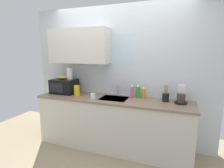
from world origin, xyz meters
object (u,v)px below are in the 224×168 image
at_px(cereal_canister, 77,91).
at_px(utensil_crock, 166,97).
at_px(dish_soap_bottle_green, 138,92).
at_px(mug_white, 93,96).
at_px(banana_bunch, 62,77).
at_px(dish_soap_bottle_orange, 144,93).
at_px(microwave, 64,86).
at_px(paper_towel_roll, 70,73).
at_px(dish_soap_bottle_pink, 132,91).
at_px(coffee_maker, 181,97).

distance_m(cereal_canister, utensil_crock, 1.54).
relative_size(dish_soap_bottle_green, mug_white, 2.47).
height_order(banana_bunch, dish_soap_bottle_orange, banana_bunch).
relative_size(microwave, utensil_crock, 1.69).
distance_m(banana_bunch, dish_soap_bottle_green, 1.47).
bearing_deg(microwave, paper_towel_roll, 27.17).
height_order(paper_towel_roll, dish_soap_bottle_pink, paper_towel_roll).
distance_m(coffee_maker, dish_soap_bottle_green, 0.70).
bearing_deg(utensil_crock, paper_towel_roll, -179.36).
xyz_separation_m(banana_bunch, mug_white, (0.76, -0.19, -0.26)).
height_order(dish_soap_bottle_pink, utensil_crock, utensil_crock).
xyz_separation_m(coffee_maker, utensil_crock, (-0.23, 0.01, -0.03)).
height_order(microwave, banana_bunch, banana_bunch).
relative_size(dish_soap_bottle_green, dish_soap_bottle_orange, 1.14).
bearing_deg(dish_soap_bottle_pink, microwave, -174.62).
distance_m(dish_soap_bottle_pink, mug_white, 0.68).
distance_m(coffee_maker, mug_white, 1.42).
height_order(dish_soap_bottle_pink, dish_soap_bottle_orange, dish_soap_bottle_pink).
bearing_deg(dish_soap_bottle_pink, dish_soap_bottle_green, 14.80).
bearing_deg(mug_white, banana_bunch, 165.94).
height_order(dish_soap_bottle_pink, mug_white, dish_soap_bottle_pink).
relative_size(coffee_maker, dish_soap_bottle_green, 1.19).
xyz_separation_m(paper_towel_roll, utensil_crock, (1.77, 0.02, -0.31)).
height_order(microwave, paper_towel_roll, paper_towel_roll).
distance_m(coffee_maker, cereal_canister, 1.77).
bearing_deg(banana_bunch, cereal_canister, -14.38).
bearing_deg(paper_towel_roll, coffee_maker, 0.24).
height_order(dish_soap_bottle_green, utensil_crock, utensil_crock).
xyz_separation_m(microwave, dish_soap_bottle_orange, (1.50, 0.15, -0.04)).
height_order(paper_towel_roll, dish_soap_bottle_green, paper_towel_roll).
bearing_deg(dish_soap_bottle_pink, utensil_crock, -5.27).
height_order(dish_soap_bottle_green, cereal_canister, dish_soap_bottle_green).
bearing_deg(mug_white, utensil_crock, 12.60).
bearing_deg(microwave, cereal_canister, -16.13).
height_order(microwave, utensil_crock, utensil_crock).
xyz_separation_m(banana_bunch, cereal_canister, (0.39, -0.10, -0.21)).
bearing_deg(microwave, mug_white, -14.88).
bearing_deg(dish_soap_bottle_pink, cereal_canister, -167.11).
height_order(dish_soap_bottle_orange, utensil_crock, utensil_crock).
height_order(microwave, coffee_maker, coffee_maker).
relative_size(coffee_maker, cereal_canister, 1.49).
distance_m(microwave, dish_soap_bottle_orange, 1.51).
bearing_deg(microwave, utensil_crock, 2.18).
relative_size(paper_towel_roll, coffee_maker, 0.79).
bearing_deg(dish_soap_bottle_pink, coffee_maker, -4.57).
height_order(dish_soap_bottle_pink, cereal_canister, dish_soap_bottle_pink).
xyz_separation_m(dish_soap_bottle_pink, cereal_canister, (-0.97, -0.22, -0.02)).
height_order(dish_soap_bottle_orange, mug_white, dish_soap_bottle_orange).
bearing_deg(dish_soap_bottle_green, coffee_maker, -7.18).
bearing_deg(paper_towel_roll, dish_soap_bottle_orange, 4.04).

